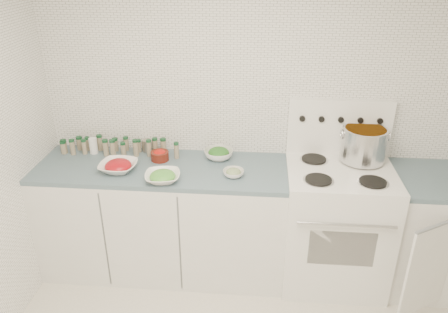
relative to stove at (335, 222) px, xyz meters
The scene contains 13 objects.
room_walls 1.66m from the stove, 112.04° to the right, with size 3.54×3.04×2.52m.
counter_left 1.31m from the stove, behind, with size 1.85×0.62×0.90m.
stove is the anchor object (origin of this frame).
counter_right 0.82m from the stove, ahead, with size 0.89×0.83×0.90m.
stock_pot 0.63m from the stove, 43.93° to the left, with size 0.34×0.32×0.25m.
bowl_tomato 1.66m from the stove, behind, with size 0.28×0.28×0.09m.
bowl_snowpea 1.34m from the stove, behind, with size 0.28×0.28×0.08m.
bowl_broccoli 1.02m from the stove, 168.54° to the left, with size 0.29×0.29×0.09m.
bowl_zucchini 0.88m from the stove, behind, with size 0.18×0.18×0.06m.
bowl_pepper 1.41m from the stove, behind, with size 0.14×0.14×0.08m.
salt_canister 1.94m from the stove, behind, with size 0.06×0.06×0.13m, color white.
tin_can 1.56m from the stove, 169.83° to the left, with size 0.07×0.07×0.09m, color gray.
spice_cluster 1.79m from the stove, behind, with size 0.94×0.15×0.14m.
Camera 1 is at (-0.11, -1.62, 2.36)m, focal length 35.00 mm.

